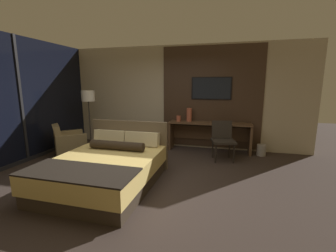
{
  "coord_description": "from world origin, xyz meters",
  "views": [
    {
      "loc": [
        1.45,
        -3.58,
        1.76
      ],
      "look_at": [
        0.23,
        1.02,
        0.87
      ],
      "focal_mm": 24.0,
      "sensor_mm": 36.0,
      "label": 1
    }
  ],
  "objects_px": {
    "book": "(225,123)",
    "desk": "(209,131)",
    "bed": "(107,168)",
    "floor_lamp": "(88,101)",
    "waste_bin": "(261,150)",
    "armchair_by_window": "(69,144)",
    "tv": "(211,88)",
    "vase_short": "(179,118)",
    "desk_chair": "(223,137)",
    "vase_tall": "(189,115)"
  },
  "relations": [
    {
      "from": "tv",
      "to": "vase_short",
      "type": "height_order",
      "value": "tv"
    },
    {
      "from": "armchair_by_window",
      "to": "desk_chair",
      "type": "bearing_deg",
      "value": -124.9
    },
    {
      "from": "floor_lamp",
      "to": "vase_short",
      "type": "bearing_deg",
      "value": 15.81
    },
    {
      "from": "bed",
      "to": "vase_tall",
      "type": "distance_m",
      "value": 2.86
    },
    {
      "from": "waste_bin",
      "to": "desk",
      "type": "bearing_deg",
      "value": 175.15
    },
    {
      "from": "armchair_by_window",
      "to": "floor_lamp",
      "type": "height_order",
      "value": "floor_lamp"
    },
    {
      "from": "waste_bin",
      "to": "vase_short",
      "type": "bearing_deg",
      "value": 178.01
    },
    {
      "from": "bed",
      "to": "waste_bin",
      "type": "distance_m",
      "value": 3.78
    },
    {
      "from": "book",
      "to": "waste_bin",
      "type": "height_order",
      "value": "book"
    },
    {
      "from": "bed",
      "to": "tv",
      "type": "distance_m",
      "value": 3.44
    },
    {
      "from": "desk",
      "to": "waste_bin",
      "type": "xyz_separation_m",
      "value": [
        1.3,
        -0.11,
        -0.39
      ]
    },
    {
      "from": "vase_short",
      "to": "desk",
      "type": "bearing_deg",
      "value": 2.51
    },
    {
      "from": "tv",
      "to": "waste_bin",
      "type": "distance_m",
      "value": 2.01
    },
    {
      "from": "bed",
      "to": "floor_lamp",
      "type": "height_order",
      "value": "floor_lamp"
    },
    {
      "from": "desk_chair",
      "to": "vase_short",
      "type": "relative_size",
      "value": 5.95
    },
    {
      "from": "book",
      "to": "floor_lamp",
      "type": "bearing_deg",
      "value": -169.84
    },
    {
      "from": "floor_lamp",
      "to": "desk_chair",
      "type": "bearing_deg",
      "value": 0.96
    },
    {
      "from": "desk",
      "to": "armchair_by_window",
      "type": "distance_m",
      "value": 3.61
    },
    {
      "from": "armchair_by_window",
      "to": "vase_tall",
      "type": "height_order",
      "value": "vase_tall"
    },
    {
      "from": "tv",
      "to": "waste_bin",
      "type": "xyz_separation_m",
      "value": [
        1.3,
        -0.3,
        -1.51
      ]
    },
    {
      "from": "book",
      "to": "vase_short",
      "type": "bearing_deg",
      "value": 179.14
    },
    {
      "from": "vase_short",
      "to": "book",
      "type": "bearing_deg",
      "value": -0.86
    },
    {
      "from": "armchair_by_window",
      "to": "vase_short",
      "type": "xyz_separation_m",
      "value": [
        2.54,
        1.24,
        0.57
      ]
    },
    {
      "from": "armchair_by_window",
      "to": "floor_lamp",
      "type": "bearing_deg",
      "value": -66.12
    },
    {
      "from": "armchair_by_window",
      "to": "tv",
      "type": "bearing_deg",
      "value": -111.25
    },
    {
      "from": "tv",
      "to": "armchair_by_window",
      "type": "xyz_separation_m",
      "value": [
        -3.37,
        -1.46,
        -1.38
      ]
    },
    {
      "from": "desk_chair",
      "to": "vase_tall",
      "type": "relative_size",
      "value": 2.54
    },
    {
      "from": "bed",
      "to": "armchair_by_window",
      "type": "distance_m",
      "value": 2.21
    },
    {
      "from": "armchair_by_window",
      "to": "waste_bin",
      "type": "height_order",
      "value": "armchair_by_window"
    },
    {
      "from": "waste_bin",
      "to": "vase_tall",
      "type": "bearing_deg",
      "value": 175.48
    },
    {
      "from": "desk_chair",
      "to": "book",
      "type": "xyz_separation_m",
      "value": [
        0.05,
        0.58,
        0.24
      ]
    },
    {
      "from": "floor_lamp",
      "to": "waste_bin",
      "type": "xyz_separation_m",
      "value": [
        4.44,
        0.58,
        -1.19
      ]
    },
    {
      "from": "waste_bin",
      "to": "desk_chair",
      "type": "bearing_deg",
      "value": -151.08
    },
    {
      "from": "vase_tall",
      "to": "book",
      "type": "height_order",
      "value": "vase_tall"
    },
    {
      "from": "bed",
      "to": "floor_lamp",
      "type": "relative_size",
      "value": 1.33
    },
    {
      "from": "book",
      "to": "desk",
      "type": "bearing_deg",
      "value": 172.28
    },
    {
      "from": "desk",
      "to": "vase_short",
      "type": "xyz_separation_m",
      "value": [
        -0.83,
        -0.04,
        0.31
      ]
    },
    {
      "from": "floor_lamp",
      "to": "waste_bin",
      "type": "relative_size",
      "value": 5.68
    },
    {
      "from": "vase_tall",
      "to": "waste_bin",
      "type": "height_order",
      "value": "vase_tall"
    },
    {
      "from": "armchair_by_window",
      "to": "bed",
      "type": "bearing_deg",
      "value": -170.26
    },
    {
      "from": "floor_lamp",
      "to": "vase_tall",
      "type": "relative_size",
      "value": 4.46
    },
    {
      "from": "floor_lamp",
      "to": "tv",
      "type": "bearing_deg",
      "value": 15.59
    },
    {
      "from": "bed",
      "to": "vase_tall",
      "type": "relative_size",
      "value": 5.94
    },
    {
      "from": "floor_lamp",
      "to": "waste_bin",
      "type": "distance_m",
      "value": 4.63
    },
    {
      "from": "bed",
      "to": "floor_lamp",
      "type": "distance_m",
      "value": 2.64
    },
    {
      "from": "armchair_by_window",
      "to": "book",
      "type": "xyz_separation_m",
      "value": [
        3.77,
        1.22,
        0.51
      ]
    },
    {
      "from": "armchair_by_window",
      "to": "vase_tall",
      "type": "relative_size",
      "value": 2.81
    },
    {
      "from": "tv",
      "to": "vase_tall",
      "type": "distance_m",
      "value": 0.91
    },
    {
      "from": "bed",
      "to": "book",
      "type": "relative_size",
      "value": 8.2
    },
    {
      "from": "bed",
      "to": "waste_bin",
      "type": "bearing_deg",
      "value": 40.4
    }
  ]
}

